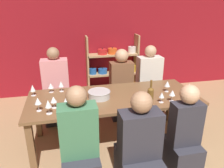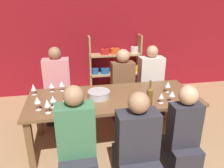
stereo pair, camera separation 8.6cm
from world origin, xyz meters
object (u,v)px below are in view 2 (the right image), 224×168
(person_far_a, at_px, (122,92))
(wine_glass_white_d, at_px, (168,85))
(wine_glass_empty_a, at_px, (47,103))
(wine_glass_empty_d, at_px, (62,84))
(shelf_unit, at_px, (116,71))
(person_far_b, at_px, (58,94))
(person_near_b, at_px, (136,154))
(wine_glass_white_a, at_px, (172,94))
(wine_glass_white_e, at_px, (161,96))
(wine_glass_empty_b, at_px, (51,85))
(dining_table, at_px, (113,102))
(wine_glass_white_c, at_px, (53,99))
(person_far_c, at_px, (150,88))
(person_near_a, at_px, (182,144))
(cell_phone, at_px, (138,101))
(wine_glass_red_a, at_px, (71,99))
(wine_glass_red_b, at_px, (37,100))
(person_near_c, at_px, (77,154))
(wine_bottle_green, at_px, (149,97))
(wine_glass_red_c, at_px, (66,98))
(wine_glass_white_b, at_px, (33,88))
(mixing_bowl, at_px, (99,94))
(wine_glass_empty_c, at_px, (190,88))

(person_far_a, bearing_deg, wine_glass_white_d, 122.37)
(wine_glass_empty_a, bearing_deg, wine_glass_empty_d, 77.55)
(shelf_unit, distance_m, person_far_a, 1.11)
(wine_glass_empty_a, bearing_deg, person_far_b, 87.50)
(person_far_a, height_order, person_near_b, person_far_a)
(wine_glass_white_a, relative_size, wine_glass_white_e, 1.12)
(person_near_b, bearing_deg, wine_glass_empty_b, 127.53)
(wine_glass_empty_b, distance_m, wine_glass_white_d, 1.70)
(dining_table, height_order, wine_glass_empty_a, wine_glass_empty_a)
(wine_glass_white_c, distance_m, person_far_c, 2.00)
(wine_glass_white_c, xyz_separation_m, person_near_a, (1.45, -0.63, -0.41))
(wine_glass_empty_a, height_order, person_near_a, person_near_a)
(wine_glass_empty_b, xyz_separation_m, wine_glass_empty_d, (0.15, -0.00, 0.02))
(wine_glass_white_a, distance_m, wine_glass_white_c, 1.53)
(wine_glass_white_a, bearing_deg, cell_phone, 167.30)
(person_far_b, bearing_deg, wine_glass_empty_b, 84.30)
(dining_table, xyz_separation_m, person_far_a, (0.32, 0.77, -0.19))
(wine_glass_red_a, height_order, wine_glass_red_b, wine_glass_red_b)
(cell_phone, bearing_deg, wine_glass_empty_d, 150.42)
(person_far_b, relative_size, person_near_c, 1.05)
(shelf_unit, relative_size, person_near_a, 1.12)
(wine_glass_empty_d, bearing_deg, person_near_a, -40.49)
(person_far_c, bearing_deg, wine_glass_empty_b, 16.08)
(wine_glass_empty_d, bearing_deg, wine_glass_red_a, -77.07)
(person_near_c, bearing_deg, wine_bottle_green, 21.93)
(wine_glass_empty_a, relative_size, wine_glass_empty_b, 1.30)
(wine_glass_empty_b, distance_m, person_near_c, 1.24)
(wine_glass_white_a, relative_size, wine_glass_red_c, 1.02)
(dining_table, height_order, person_near_b, person_near_b)
(wine_bottle_green, distance_m, wine_glass_white_e, 0.23)
(wine_glass_white_b, bearing_deg, wine_glass_white_a, -18.16)
(wine_glass_empty_a, xyz_separation_m, person_near_a, (1.51, -0.49, -0.42))
(wine_glass_white_e, bearing_deg, wine_glass_red_a, 176.02)
(person_near_a, height_order, person_far_b, person_far_b)
(wine_bottle_green, distance_m, wine_glass_empty_b, 1.45)
(mixing_bowl, bearing_deg, person_near_c, -113.74)
(mixing_bowl, height_order, wine_glass_white_c, wine_glass_white_c)
(wine_glass_red_b, relative_size, person_far_b, 0.14)
(dining_table, distance_m, person_far_a, 0.86)
(wine_glass_empty_c, bearing_deg, wine_glass_white_e, -164.63)
(wine_glass_empty_d, xyz_separation_m, wine_glass_red_c, (0.07, -0.54, -0.00))
(wine_glass_empty_a, bearing_deg, wine_glass_white_b, 111.79)
(wine_glass_white_b, height_order, person_near_c, person_near_c)
(mixing_bowl, bearing_deg, wine_glass_empty_a, -153.85)
(person_near_b, relative_size, person_far_c, 0.92)
(wine_glass_red_b, height_order, person_near_c, person_near_c)
(dining_table, xyz_separation_m, wine_glass_white_d, (0.81, 0.00, 0.20))
(wine_glass_white_d, xyz_separation_m, wine_glass_empty_c, (0.23, -0.19, 0.01))
(person_far_b, bearing_deg, wine_glass_red_b, 80.75)
(wine_glass_red_a, distance_m, person_far_c, 1.85)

